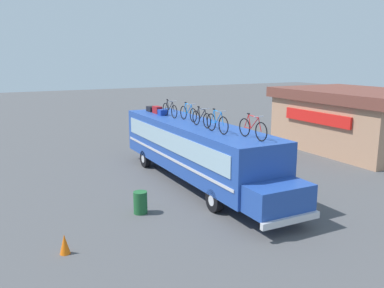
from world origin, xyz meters
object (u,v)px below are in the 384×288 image
luggage_bag_1 (152,109)px  rooftop_bicycle_1 (170,110)px  rooftop_bicycle_2 (188,113)px  luggage_bag_2 (157,110)px  luggage_bag_3 (163,112)px  trash_bin (140,203)px  bus (196,148)px  rooftop_bicycle_3 (201,118)px  rooftop_bicycle_5 (253,129)px  traffic_cone (65,244)px  rooftop_bicycle_4 (217,123)px

luggage_bag_1 → rooftop_bicycle_1: (2.48, 0.02, 0.24)m
rooftop_bicycle_2 → luggage_bag_2: bearing=-174.7°
luggage_bag_3 → rooftop_bicycle_1: rooftop_bicycle_1 is taller
luggage_bag_2 → trash_bin: luggage_bag_2 is taller
bus → rooftop_bicycle_3: bearing=-14.1°
rooftop_bicycle_1 → rooftop_bicycle_5: 6.78m
traffic_cone → rooftop_bicycle_4: bearing=107.4°
luggage_bag_1 → rooftop_bicycle_1: 2.49m
traffic_cone → luggage_bag_2: bearing=142.1°
luggage_bag_3 → trash_bin: luggage_bag_3 is taller
luggage_bag_1 → rooftop_bicycle_1: size_ratio=0.38×
rooftop_bicycle_1 → rooftop_bicycle_4: size_ratio=1.03×
traffic_cone → rooftop_bicycle_1: bearing=136.2°
bus → rooftop_bicycle_5: 4.52m
bus → rooftop_bicycle_4: rooftop_bicycle_4 is taller
rooftop_bicycle_2 → luggage_bag_1: bearing=-176.2°
rooftop_bicycle_1 → rooftop_bicycle_2: size_ratio=1.02×
bus → rooftop_bicycle_3: size_ratio=7.65×
bus → luggage_bag_1: (-5.01, -0.25, 1.32)m
bus → luggage_bag_3: 3.56m
traffic_cone → trash_bin: bearing=122.7°
luggage_bag_1 → luggage_bag_2: (0.88, -0.03, 0.05)m
luggage_bag_1 → luggage_bag_3: 1.72m
rooftop_bicycle_1 → rooftop_bicycle_2: rooftop_bicycle_1 is taller
rooftop_bicycle_1 → traffic_cone: (7.13, -6.84, -2.98)m
rooftop_bicycle_2 → rooftop_bicycle_4: size_ratio=1.01×
rooftop_bicycle_1 → traffic_cone: 10.32m
rooftop_bicycle_1 → rooftop_bicycle_2: (1.63, 0.25, -0.00)m
luggage_bag_3 → traffic_cone: 10.75m
rooftop_bicycle_1 → trash_bin: rooftop_bicycle_1 is taller
luggage_bag_1 → trash_bin: (7.51, -3.56, -2.63)m
trash_bin → luggage_bag_3: bearing=148.9°
rooftop_bicycle_4 → luggage_bag_1: bearing=179.2°
rooftop_bicycle_1 → rooftop_bicycle_5: rooftop_bicycle_5 is taller
rooftop_bicycle_2 → rooftop_bicycle_3: size_ratio=1.03×
rooftop_bicycle_1 → rooftop_bicycle_4: rooftop_bicycle_4 is taller
rooftop_bicycle_4 → traffic_cone: bearing=-72.6°
luggage_bag_1 → luggage_bag_3: size_ratio=1.53×
bus → rooftop_bicycle_2: (-0.90, 0.02, 1.56)m
trash_bin → traffic_cone: trash_bin is taller
rooftop_bicycle_3 → trash_bin: bearing=-65.7°
luggage_bag_2 → rooftop_bicycle_4: (6.62, -0.07, 0.21)m
bus → luggage_bag_2: (-4.13, -0.28, 1.37)m
luggage_bag_1 → rooftop_bicycle_2: bearing=3.8°
rooftop_bicycle_4 → rooftop_bicycle_5: size_ratio=0.96×
rooftop_bicycle_2 → trash_bin: rooftop_bicycle_2 is taller
luggage_bag_2 → rooftop_bicycle_4: 6.62m
bus → rooftop_bicycle_5: bearing=2.4°
luggage_bag_3 → rooftop_bicycle_3: size_ratio=0.26×
luggage_bag_2 → rooftop_bicycle_3: rooftop_bicycle_3 is taller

